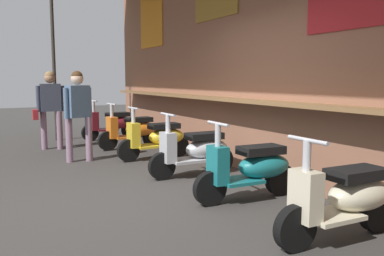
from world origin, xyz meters
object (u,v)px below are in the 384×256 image
scooter_silver (197,150)px  shopper_browsing (78,107)px  scooter_orange (134,130)px  scooter_teal (252,168)px  scooter_maroon (113,123)px  scooter_cream (346,198)px  scooter_yellow (158,138)px  shopper_with_handbag (50,103)px

scooter_silver → shopper_browsing: bearing=-54.0°
scooter_orange → scooter_teal: 4.17m
scooter_maroon → shopper_browsing: size_ratio=0.88×
scooter_cream → scooter_silver: bearing=-88.3°
scooter_orange → scooter_silver: bearing=86.0°
scooter_yellow → shopper_browsing: bearing=-19.0°
scooter_orange → scooter_maroon: bearing=-94.0°
scooter_maroon → shopper_with_handbag: bearing=22.5°
scooter_silver → scooter_teal: size_ratio=1.00×
shopper_with_handbag → scooter_teal: bearing=20.2°
scooter_silver → scooter_teal: bearing=90.8°
shopper_browsing → scooter_teal: bearing=0.5°
scooter_maroon → scooter_cream: same height
shopper_browsing → shopper_with_handbag: bearing=166.9°
scooter_cream → shopper_with_handbag: 6.47m
scooter_yellow → scooter_silver: 1.48m
scooter_orange → shopper_with_handbag: bearing=-27.0°
scooter_orange → shopper_browsing: 1.71m
scooter_silver → scooter_cream: 2.79m
scooter_teal → scooter_orange: bearing=-87.2°
scooter_yellow → scooter_teal: 2.87m
scooter_maroon → scooter_cream: size_ratio=1.00×
scooter_maroon → shopper_browsing: 2.75m
scooter_teal → shopper_browsing: (-3.29, -1.34, 0.59)m
scooter_yellow → scooter_teal: size_ratio=1.00×
scooter_silver → shopper_browsing: size_ratio=0.87×
scooter_orange → shopper_browsing: size_ratio=0.88×
scooter_cream → shopper_with_handbag: size_ratio=0.87×
scooter_yellow → scooter_teal: bearing=88.6°
scooter_yellow → shopper_browsing: 1.52m
scooter_cream → shopper_browsing: (-4.69, -1.34, 0.59)m
scooter_yellow → scooter_teal: same height
scooter_teal → scooter_cream: (1.40, 0.00, 0.00)m
shopper_with_handbag → scooter_yellow: bearing=40.7°
scooter_orange → scooter_cream: (5.58, 0.00, 0.00)m
scooter_silver → scooter_cream: bearing=90.9°
scooter_maroon → scooter_yellow: size_ratio=1.00×
shopper_browsing → scooter_cream: bearing=-5.7°
scooter_cream → shopper_with_handbag: (-6.25, -1.57, 0.59)m
scooter_yellow → shopper_browsing: (-0.42, -1.34, 0.59)m
scooter_cream → scooter_teal: bearing=-88.3°
scooter_silver → shopper_with_handbag: bearing=-64.7°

